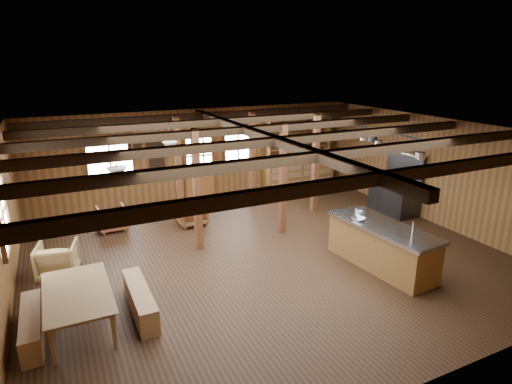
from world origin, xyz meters
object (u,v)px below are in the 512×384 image
dining_table (82,308)px  armchair_a (112,218)px  commercial_range (396,192)px  armchair_c (57,259)px  kitchen_island (382,246)px  armchair_b (191,212)px

dining_table → armchair_a: (1.04, 4.11, -0.01)m
commercial_range → armchair_c: commercial_range is taller
commercial_range → armchair_a: size_ratio=2.58×
dining_table → commercial_range: bearing=-77.2°
kitchen_island → armchair_c: bearing=151.9°
commercial_range → armchair_c: 8.86m
dining_table → armchair_b: 4.68m
commercial_range → armchair_a: bearing=164.3°
kitchen_island → armchair_a: kitchen_island is taller
dining_table → armchair_a: 4.24m
kitchen_island → armchair_c: 6.68m
kitchen_island → dining_table: bearing=169.8°
armchair_c → armchair_a: bearing=-110.8°
dining_table → armchair_a: bearing=-14.4°
dining_table → armchair_b: (2.99, 3.60, 0.01)m
armchair_c → commercial_range: bearing=-168.0°
kitchen_island → armchair_b: kitchen_island is taller
commercial_range → armchair_b: 5.79m
commercial_range → armchair_a: commercial_range is taller
commercial_range → armchair_c: bearing=179.5°
armchair_b → kitchen_island: bearing=122.8°
armchair_a → armchair_c: (-1.34, -2.03, 0.03)m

